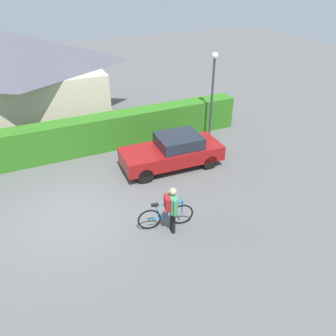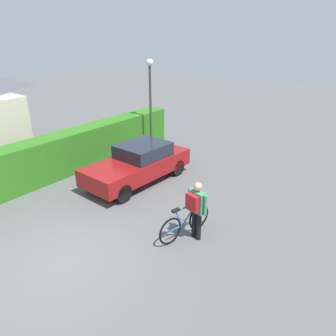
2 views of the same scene
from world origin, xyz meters
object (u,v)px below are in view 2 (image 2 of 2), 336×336
parked_car_near (139,163)px  person_rider (196,206)px  street_lamp (150,93)px  bicycle (185,222)px

parked_car_near → person_rider: size_ratio=2.56×
parked_car_near → street_lamp: street_lamp is taller
bicycle → person_rider: 0.63m
parked_car_near → bicycle: 3.70m
bicycle → street_lamp: bearing=47.6°
parked_car_near → street_lamp: bearing=32.5°
street_lamp → bicycle: bearing=-132.4°
bicycle → parked_car_near: bearing=61.1°
street_lamp → parked_car_near: bearing=-147.5°
parked_car_near → person_rider: 3.91m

